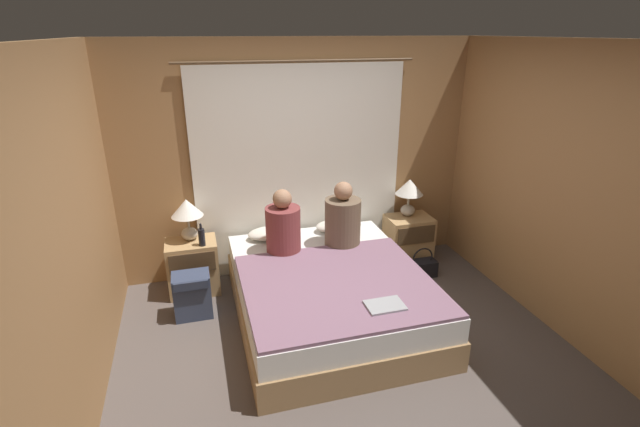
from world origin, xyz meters
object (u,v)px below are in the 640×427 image
bed (329,294)px  lamp_right (409,191)px  nightstand_right (408,240)px  pillow_left (273,233)px  nightstand_left (193,267)px  person_right_in_bed (343,220)px  backpack_on_floor (192,293)px  person_left_in_bed (283,227)px  laptop_on_bed (385,305)px  handbag_on_floor (422,268)px  pillow_right (339,226)px  beer_bottle_on_left_stand (202,237)px  lamp_left (187,212)px

bed → lamp_right: lamp_right is taller
nightstand_right → pillow_left: pillow_left is taller
nightstand_left → person_right_in_bed: (1.51, -0.33, 0.49)m
pillow_left → backpack_on_floor: (-0.87, -0.48, -0.31)m
person_left_in_bed → laptop_on_bed: (0.56, -1.23, -0.23)m
nightstand_right → laptop_on_bed: 1.86m
bed → handbag_on_floor: size_ratio=6.12×
lamp_right → person_left_in_bed: bearing=-165.5°
pillow_right → person_right_in_bed: person_right_in_bed is taller
nightstand_right → backpack_on_floor: bearing=-169.3°
beer_bottle_on_left_stand → laptop_on_bed: size_ratio=0.78×
laptop_on_bed → handbag_on_floor: 1.61m
backpack_on_floor → nightstand_left: bearing=87.1°
lamp_left → person_right_in_bed: bearing=-14.7°
pillow_right → lamp_right: bearing=2.9°
bed → nightstand_left: bearing=145.3°
nightstand_right → person_left_in_bed: bearing=-167.7°
lamp_right → beer_bottle_on_left_stand: bearing=-175.7°
person_left_in_bed → beer_bottle_on_left_stand: bearing=164.2°
lamp_left → pillow_right: bearing=-1.5°
lamp_left → beer_bottle_on_left_stand: lamp_left is taller
bed → laptop_on_bed: bearing=-71.6°
laptop_on_bed → beer_bottle_on_left_stand: bearing=132.8°
beer_bottle_on_left_stand → backpack_on_floor: beer_bottle_on_left_stand is taller
bed → backpack_on_floor: (-1.24, 0.38, 0.00)m
bed → beer_bottle_on_left_stand: bearing=146.6°
nightstand_left → lamp_left: bearing=90.0°
pillow_right → person_left_in_bed: (-0.69, -0.35, 0.21)m
nightstand_left → backpack_on_floor: 0.47m
backpack_on_floor → handbag_on_floor: bearing=2.4°
nightstand_left → pillow_right: pillow_right is taller
nightstand_right → person_left_in_bed: (-1.54, -0.33, 0.48)m
lamp_right → laptop_on_bed: 1.92m
pillow_left → backpack_on_floor: 1.04m
nightstand_right → pillow_right: 0.89m
bed → lamp_right: 1.63m
person_right_in_bed → pillow_right: bearing=77.5°
pillow_left → laptop_on_bed: (0.61, -1.58, -0.02)m
lamp_left → laptop_on_bed: lamp_left is taller
bed → person_right_in_bed: bearing=59.9°
lamp_left → backpack_on_floor: (-0.02, -0.53, -0.62)m
laptop_on_bed → backpack_on_floor: size_ratio=0.69×
beer_bottle_on_left_stand → handbag_on_floor: beer_bottle_on_left_stand is taller
nightstand_right → beer_bottle_on_left_stand: size_ratio=2.41×
laptop_on_bed → handbag_on_floor: (0.98, 1.20, -0.43)m
bed → backpack_on_floor: size_ratio=4.79×
lamp_left → backpack_on_floor: size_ratio=0.99×
lamp_right → lamp_left: bearing=180.0°
bed → pillow_right: 0.98m
lamp_right → handbag_on_floor: size_ratio=1.27×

